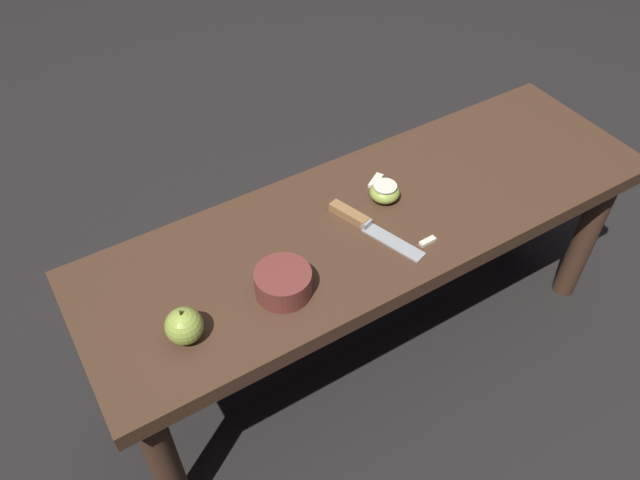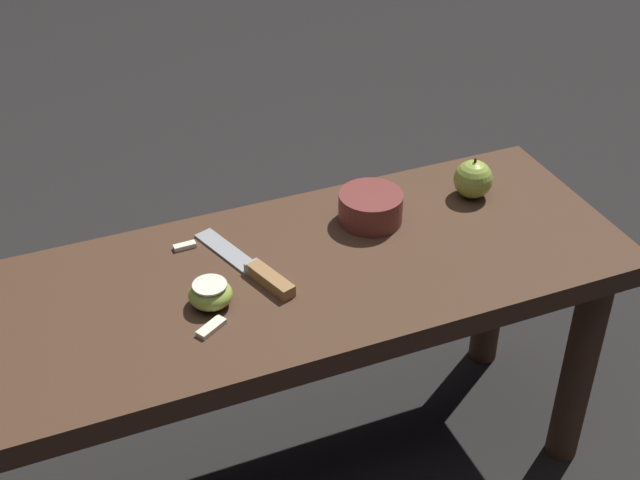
# 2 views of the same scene
# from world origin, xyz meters

# --- Properties ---
(wooden_bench) EXTENTS (1.31, 0.41, 0.48)m
(wooden_bench) POSITION_xyz_m (0.00, 0.00, 0.41)
(wooden_bench) COLOR #472D1E
(wooden_bench) RESTS_ON ground_plane
(knife) EXTENTS (0.10, 0.23, 0.02)m
(knife) POSITION_xyz_m (0.05, 0.01, 0.49)
(knife) COLOR #9EA0A5
(knife) RESTS_ON wooden_bench
(apple_whole) EXTENTS (0.07, 0.07, 0.08)m
(apple_whole) POSITION_xyz_m (0.48, 0.08, 0.52)
(apple_whole) COLOR #9EB747
(apple_whole) RESTS_ON wooden_bench
(apple_cut) EXTENTS (0.07, 0.07, 0.04)m
(apple_cut) POSITION_xyz_m (-0.04, -0.03, 0.50)
(apple_cut) COLOR #9EB747
(apple_cut) RESTS_ON wooden_bench
(apple_slice_near_knife) EXTENTS (0.05, 0.04, 0.01)m
(apple_slice_near_knife) POSITION_xyz_m (-0.06, -0.09, 0.48)
(apple_slice_near_knife) COLOR white
(apple_slice_near_knife) RESTS_ON wooden_bench
(apple_slice_center) EXTENTS (0.04, 0.01, 0.01)m
(apple_slice_center) POSITION_xyz_m (-0.04, 0.12, 0.48)
(apple_slice_center) COLOR white
(apple_slice_center) RESTS_ON wooden_bench
(bowl) EXTENTS (0.11, 0.11, 0.05)m
(bowl) POSITION_xyz_m (0.28, 0.08, 0.51)
(bowl) COLOR brown
(bowl) RESTS_ON wooden_bench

